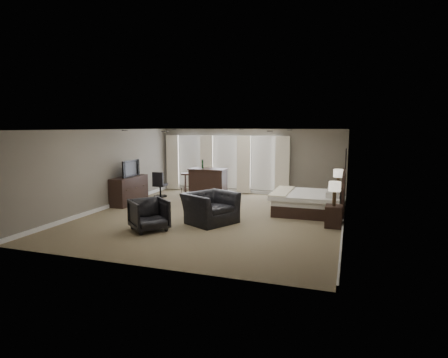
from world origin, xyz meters
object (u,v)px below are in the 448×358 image
(bed, at_px, (306,192))
(bar_stool_left, at_px, (185,183))
(nightstand_near, at_px, (334,216))
(dresser, at_px, (129,190))
(desk_chair, at_px, (160,184))
(tv, at_px, (129,175))
(lamp_near, at_px, (334,194))
(bar_stool_right, at_px, (213,186))
(nightstand_far, at_px, (337,197))
(lamp_far, at_px, (338,179))
(bar_counter, at_px, (208,184))
(armchair_far, at_px, (149,213))
(armchair_near, at_px, (210,203))

(bed, xyz_separation_m, bar_stool_left, (-5.12, 2.16, -0.27))
(nightstand_near, distance_m, dresser, 6.98)
(desk_chair, bearing_deg, tv, 72.53)
(bed, height_order, lamp_near, bed)
(bar_stool_right, bearing_deg, nightstand_far, -2.83)
(tv, relative_size, desk_chair, 1.02)
(desk_chair, bearing_deg, lamp_far, -179.33)
(bar_counter, relative_size, bar_stool_right, 1.67)
(desk_chair, bearing_deg, nightstand_near, 156.16)
(bed, distance_m, dresser, 6.06)
(lamp_near, xyz_separation_m, armchair_far, (-4.54, -1.89, -0.46))
(nightstand_far, bearing_deg, armchair_near, -132.80)
(armchair_far, bearing_deg, armchair_near, -5.01)
(dresser, height_order, desk_chair, desk_chair)
(armchair_far, bearing_deg, nightstand_near, -27.02)
(lamp_far, bearing_deg, tv, -163.81)
(bar_stool_right, bearing_deg, bed, -24.29)
(nightstand_near, xyz_separation_m, armchair_far, (-4.54, -1.89, 0.16))
(lamp_near, distance_m, armchair_near, 3.38)
(tv, distance_m, desk_chair, 1.67)
(armchair_far, bearing_deg, desk_chair, 65.18)
(nightstand_near, bearing_deg, bed, 121.54)
(lamp_near, relative_size, armchair_far, 0.72)
(bar_counter, distance_m, bar_stool_left, 1.89)
(bed, distance_m, lamp_near, 1.72)
(nightstand_far, xyz_separation_m, bar_stool_left, (-6.01, 0.71, 0.11))
(dresser, xyz_separation_m, bar_stool_left, (0.91, 2.72, -0.08))
(bed, bearing_deg, bar_stool_left, 157.11)
(nightstand_near, bearing_deg, dresser, 172.67)
(dresser, xyz_separation_m, tv, (0.00, 0.00, 0.55))
(bed, height_order, tv, bed)
(desk_chair, bearing_deg, bar_stool_right, -163.51)
(bed, bearing_deg, bar_counter, 165.06)
(nightstand_far, bearing_deg, lamp_far, 0.00)
(tv, bearing_deg, bar_stool_right, -45.93)
(lamp_near, distance_m, lamp_far, 2.90)
(bed, bearing_deg, dresser, -174.70)
(armchair_near, xyz_separation_m, bar_counter, (-1.26, 3.09, 0.01))
(armchair_near, bearing_deg, lamp_far, -14.42)
(bar_stool_left, bearing_deg, lamp_far, -6.76)
(tv, xyz_separation_m, armchair_near, (3.62, -1.55, -0.45))
(armchair_near, relative_size, armchair_far, 1.46)
(armchair_near, bearing_deg, bar_counter, 50.51)
(lamp_far, distance_m, armchair_far, 6.62)
(bed, relative_size, tv, 2.08)
(dresser, relative_size, bar_stool_left, 2.07)
(nightstand_far, xyz_separation_m, lamp_near, (0.00, -2.90, 0.62))
(lamp_far, xyz_separation_m, armchair_near, (-3.30, -3.56, -0.34))
(bar_counter, xyz_separation_m, bar_stool_left, (-1.46, 1.18, -0.19))
(lamp_far, height_order, bar_stool_left, lamp_far)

